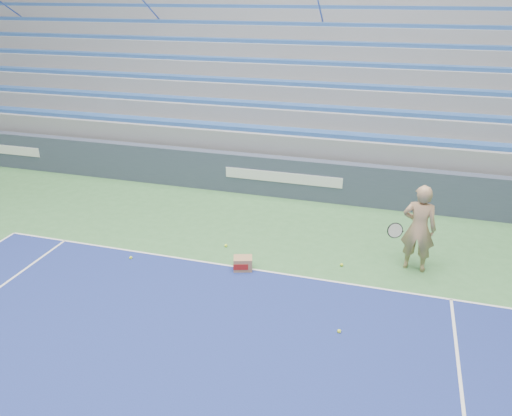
{
  "coord_description": "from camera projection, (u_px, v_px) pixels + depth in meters",
  "views": [
    {
      "loc": [
        2.85,
        3.52,
        5.22
      ],
      "look_at": [
        0.24,
        12.38,
        1.15
      ],
      "focal_mm": 35.0,
      "sensor_mm": 36.0,
      "label": 1
    }
  ],
  "objects": [
    {
      "name": "sponsor_barrier",
      "position": [
        284.0,
        177.0,
        13.48
      ],
      "size": [
        30.0,
        0.32,
        1.1
      ],
      "color": "#374054",
      "rests_on": "ground"
    },
    {
      "name": "tennis_ball_2",
      "position": [
        342.0,
        265.0,
        10.22
      ],
      "size": [
        0.07,
        0.07,
        0.07
      ],
      "primitive_type": "sphere",
      "color": "#DBF231",
      "rests_on": "ground"
    },
    {
      "name": "tennis_ball_3",
      "position": [
        226.0,
        246.0,
        10.99
      ],
      "size": [
        0.07,
        0.07,
        0.07
      ],
      "primitive_type": "sphere",
      "color": "#DBF231",
      "rests_on": "ground"
    },
    {
      "name": "tennis_ball_1",
      "position": [
        131.0,
        258.0,
        10.49
      ],
      "size": [
        0.07,
        0.07,
        0.07
      ],
      "primitive_type": "sphere",
      "color": "#DBF231",
      "rests_on": "ground"
    },
    {
      "name": "tennis_player",
      "position": [
        419.0,
        228.0,
        9.79
      ],
      "size": [
        0.96,
        0.88,
        1.82
      ],
      "color": "tan",
      "rests_on": "ground"
    },
    {
      "name": "tennis_ball_0",
      "position": [
        339.0,
        331.0,
        8.24
      ],
      "size": [
        0.07,
        0.07,
        0.07
      ],
      "primitive_type": "sphere",
      "color": "#DBF231",
      "rests_on": "ground"
    },
    {
      "name": "bleachers",
      "position": [
        322.0,
        76.0,
        17.77
      ],
      "size": [
        31.0,
        9.15,
        7.3
      ],
      "color": "gray",
      "rests_on": "ground"
    },
    {
      "name": "ball_box",
      "position": [
        243.0,
        264.0,
        10.06
      ],
      "size": [
        0.44,
        0.39,
        0.28
      ],
      "color": "#A77951",
      "rests_on": "ground"
    }
  ]
}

